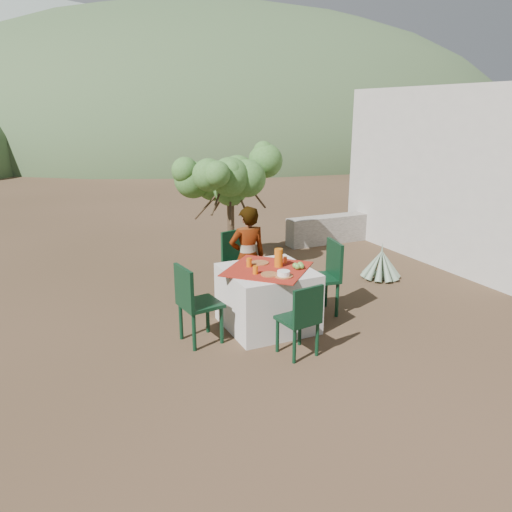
{
  "coord_description": "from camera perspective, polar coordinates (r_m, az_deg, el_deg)",
  "views": [
    {
      "loc": [
        -2.24,
        -4.93,
        2.64
      ],
      "look_at": [
        0.32,
        0.67,
        0.81
      ],
      "focal_mm": 35.0,
      "sensor_mm": 36.0,
      "label": 1
    }
  ],
  "objects": [
    {
      "name": "hill_near_right",
      "position": [
        43.42,
        -5.57,
        13.02
      ],
      "size": [
        48.0,
        48.0,
        20.0
      ],
      "primitive_type": "ellipsoid",
      "color": "#334B2A",
      "rests_on": "ground"
    },
    {
      "name": "plate_far",
      "position": [
        6.28,
        0.43,
        -0.79
      ],
      "size": [
        0.23,
        0.23,
        0.01
      ],
      "primitive_type": "cylinder",
      "color": "brown",
      "rests_on": "table"
    },
    {
      "name": "chair_right",
      "position": [
        6.64,
        7.94,
        -2.02
      ],
      "size": [
        0.52,
        0.52,
        0.98
      ],
      "rotation": [
        0.0,
        0.0,
        4.56
      ],
      "color": "black",
      "rests_on": "ground"
    },
    {
      "name": "glass_far",
      "position": [
        6.13,
        -0.79,
        -0.74
      ],
      "size": [
        0.07,
        0.07,
        0.11
      ],
      "primitive_type": "cylinder",
      "color": "#D4610D",
      "rests_on": "table"
    },
    {
      "name": "jar_right",
      "position": [
        6.4,
        2.67,
        -0.03
      ],
      "size": [
        0.07,
        0.07,
        0.11
      ],
      "primitive_type": "cylinder",
      "color": "orange",
      "rests_on": "table"
    },
    {
      "name": "chair_left",
      "position": [
        5.76,
        -7.11,
        -5.1
      ],
      "size": [
        0.49,
        0.49,
        0.95
      ],
      "rotation": [
        0.0,
        0.0,
        1.71
      ],
      "color": "black",
      "rests_on": "ground"
    },
    {
      "name": "person",
      "position": [
        6.75,
        -0.97,
        -0.13
      ],
      "size": [
        0.53,
        0.37,
        1.4
      ],
      "primitive_type": "imported",
      "rotation": [
        0.0,
        0.0,
        3.08
      ],
      "color": "#8C6651",
      "rests_on": "ground"
    },
    {
      "name": "guesthouse",
      "position": [
        10.4,
        24.89,
        8.76
      ],
      "size": [
        3.2,
        4.2,
        3.0
      ],
      "primitive_type": "cube",
      "color": "beige",
      "rests_on": "ground"
    },
    {
      "name": "shrub_tree",
      "position": [
        8.24,
        -2.73,
        8.27
      ],
      "size": [
        1.56,
        1.53,
        1.84
      ],
      "color": "#4A3725",
      "rests_on": "ground"
    },
    {
      "name": "glass_near",
      "position": [
        5.87,
        -0.08,
        -1.61
      ],
      "size": [
        0.06,
        0.06,
        0.1
      ],
      "primitive_type": "cylinder",
      "color": "#D4610D",
      "rests_on": "table"
    },
    {
      "name": "white_bowl",
      "position": [
        5.79,
        3.17,
        -1.97
      ],
      "size": [
        0.15,
        0.15,
        0.06
      ],
      "primitive_type": "cylinder",
      "color": "white",
      "rests_on": "bowl_plate"
    },
    {
      "name": "table",
      "position": [
        6.21,
        1.3,
        -4.78
      ],
      "size": [
        1.3,
        1.3,
        0.76
      ],
      "color": "silver",
      "rests_on": "ground"
    },
    {
      "name": "ground",
      "position": [
        6.03,
        -0.14,
        -9.41
      ],
      "size": [
        160.0,
        160.0,
        0.0
      ],
      "primitive_type": "plane",
      "color": "#382A19",
      "rests_on": "ground"
    },
    {
      "name": "jar_left",
      "position": [
        6.3,
        3.35,
        -0.44
      ],
      "size": [
        0.05,
        0.05,
        0.08
      ],
      "primitive_type": "cylinder",
      "color": "orange",
      "rests_on": "table"
    },
    {
      "name": "hill_far_right",
      "position": [
        59.3,
        6.26,
        13.93
      ],
      "size": [
        36.0,
        36.0,
        14.0
      ],
      "primitive_type": "ellipsoid",
      "color": "gray",
      "rests_on": "ground"
    },
    {
      "name": "hill_far_center",
      "position": [
        57.02,
        -27.01,
        12.18
      ],
      "size": [
        60.0,
        60.0,
        24.0
      ],
      "primitive_type": "ellipsoid",
      "color": "gray",
      "rests_on": "ground"
    },
    {
      "name": "agave",
      "position": [
        8.24,
        14.11,
        -0.98
      ],
      "size": [
        0.64,
        0.63,
        0.68
      ],
      "rotation": [
        0.0,
        0.0,
        0.14
      ],
      "color": "gray",
      "rests_on": "ground"
    },
    {
      "name": "chair_near",
      "position": [
        5.46,
        5.25,
        -6.98
      ],
      "size": [
        0.44,
        0.44,
        0.84
      ],
      "rotation": [
        0.0,
        0.0,
        3.28
      ],
      "color": "black",
      "rests_on": "ground"
    },
    {
      "name": "bowl_plate",
      "position": [
        5.8,
        3.17,
        -2.29
      ],
      "size": [
        0.22,
        0.22,
        0.01
      ],
      "primitive_type": "cylinder",
      "color": "brown",
      "rests_on": "table"
    },
    {
      "name": "stone_wall",
      "position": [
        10.45,
        10.16,
        3.22
      ],
      "size": [
        2.6,
        0.35,
        0.55
      ],
      "primitive_type": "cube",
      "color": "gray",
      "rests_on": "ground"
    },
    {
      "name": "napkin_holder",
      "position": [
        6.31,
        2.73,
        -0.34
      ],
      "size": [
        0.08,
        0.06,
        0.09
      ],
      "primitive_type": "cube",
      "rotation": [
        0.0,
        0.0,
        0.28
      ],
      "color": "white",
      "rests_on": "table"
    },
    {
      "name": "chair_far",
      "position": [
        7.09,
        -1.84,
        -0.64
      ],
      "size": [
        0.54,
        0.54,
        0.98
      ],
      "rotation": [
        0.0,
        0.0,
        0.22
      ],
      "color": "black",
      "rests_on": "ground"
    },
    {
      "name": "juice_pitcher",
      "position": [
        6.12,
        2.6,
        -0.2
      ],
      "size": [
        0.1,
        0.1,
        0.23
      ],
      "primitive_type": "cylinder",
      "color": "#D4610D",
      "rests_on": "table"
    },
    {
      "name": "fruit_cluster",
      "position": [
        6.08,
        4.88,
        -1.12
      ],
      "size": [
        0.15,
        0.14,
        0.07
      ],
      "color": "#5A9636",
      "rests_on": "table"
    },
    {
      "name": "plate_near",
      "position": [
        5.85,
        1.56,
        -2.12
      ],
      "size": [
        0.21,
        0.21,
        0.01
      ],
      "primitive_type": "cylinder",
      "color": "brown",
      "rests_on": "table"
    }
  ]
}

